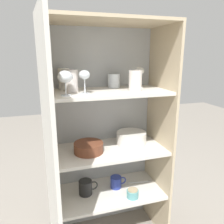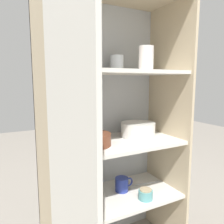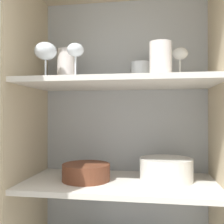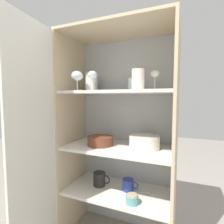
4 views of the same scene
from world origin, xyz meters
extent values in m
cube|color=#B2B7BC|center=(0.00, 0.39, 0.76)|extent=(0.80, 0.02, 1.52)
cube|color=#CCB793|center=(-0.39, 0.19, 0.76)|extent=(0.02, 0.41, 1.52)
cube|color=#CCB793|center=(0.39, 0.19, 0.76)|extent=(0.02, 0.41, 1.52)
cube|color=silver|center=(0.00, 0.19, 0.70)|extent=(0.76, 0.38, 0.02)
cube|color=silver|center=(0.00, 0.19, 1.10)|extent=(0.76, 0.38, 0.02)
cylinder|color=silver|center=(-0.22, 0.20, 1.18)|extent=(0.08, 0.08, 0.14)
cylinder|color=white|center=(0.08, 0.31, 1.16)|extent=(0.08, 0.08, 0.10)
cylinder|color=silver|center=(0.16, 0.12, 1.18)|extent=(0.08, 0.08, 0.13)
cylinder|color=white|center=(-0.26, 0.31, 1.18)|extent=(0.07, 0.07, 0.14)
cylinder|color=white|center=(-0.16, 0.11, 1.11)|extent=(0.06, 0.06, 0.01)
cylinder|color=white|center=(-0.16, 0.11, 1.16)|extent=(0.01, 0.01, 0.08)
ellipsoid|color=white|center=(-0.16, 0.11, 1.22)|extent=(0.06, 0.06, 0.05)
cylinder|color=white|center=(-0.27, 0.09, 1.11)|extent=(0.06, 0.06, 0.01)
cylinder|color=white|center=(-0.27, 0.09, 1.15)|extent=(0.01, 0.01, 0.07)
ellipsoid|color=white|center=(-0.27, 0.09, 1.22)|extent=(0.08, 0.08, 0.07)
cylinder|color=white|center=(0.25, 0.25, 1.11)|extent=(0.06, 0.06, 0.01)
cylinder|color=white|center=(0.25, 0.25, 1.16)|extent=(0.01, 0.01, 0.08)
ellipsoid|color=white|center=(0.25, 0.25, 1.23)|extent=(0.07, 0.07, 0.05)
cylinder|color=white|center=(0.19, 0.22, 0.71)|extent=(0.21, 0.21, 0.01)
cylinder|color=white|center=(0.19, 0.22, 0.72)|extent=(0.21, 0.21, 0.01)
cylinder|color=white|center=(0.19, 0.22, 0.73)|extent=(0.21, 0.21, 0.01)
cylinder|color=white|center=(0.19, 0.22, 0.74)|extent=(0.21, 0.21, 0.01)
cylinder|color=white|center=(0.19, 0.22, 0.75)|extent=(0.21, 0.21, 0.01)
cylinder|color=white|center=(0.19, 0.22, 0.76)|extent=(0.21, 0.21, 0.01)
cylinder|color=white|center=(0.19, 0.22, 0.77)|extent=(0.21, 0.21, 0.01)
cylinder|color=white|center=(0.19, 0.22, 0.78)|extent=(0.21, 0.21, 0.01)
cylinder|color=white|center=(0.19, 0.22, 0.78)|extent=(0.21, 0.21, 0.01)
cylinder|color=white|center=(0.19, 0.22, 0.79)|extent=(0.21, 0.21, 0.01)
cylinder|color=brown|center=(-0.13, 0.18, 0.74)|extent=(0.19, 0.19, 0.07)
torus|color=brown|center=(-0.13, 0.18, 0.77)|extent=(0.19, 0.19, 0.01)
camera|label=1|loc=(-0.38, -1.14, 1.33)|focal=35.00mm
camera|label=2|loc=(-0.57, -0.88, 1.05)|focal=35.00mm
camera|label=3|loc=(0.13, -0.86, 0.98)|focal=42.00mm
camera|label=4|loc=(0.44, -0.98, 1.06)|focal=28.00mm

